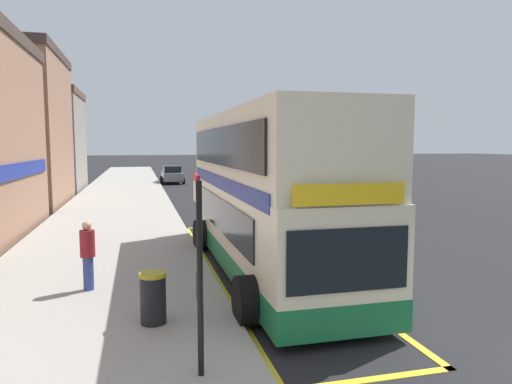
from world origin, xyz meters
The scene contains 10 objects.
ground_plane centered at (0.00, 32.00, 0.00)m, with size 260.00×260.00×0.00m, color black.
pavement_near centered at (-7.00, 32.00, 0.07)m, with size 6.00×76.00×0.14m, color #A39E93.
double_decker_bus centered at (-2.46, 7.93, 2.06)m, with size 3.26×10.88×4.40m.
bus_bay_markings centered at (-2.54, 8.28, 0.01)m, with size 2.93×13.71×0.01m.
bus_stop_sign centered at (-5.03, 2.10, 1.85)m, with size 0.09×0.51×2.96m.
terrace_end centered at (-14.61, 34.64, 3.90)m, with size 9.00×7.86×7.78m.
parked_car_black_across centered at (3.00, 53.21, 0.80)m, with size 2.09×4.20×1.62m.
parked_car_grey_far centered at (-2.84, 38.86, 0.80)m, with size 2.09×4.20×1.62m.
pedestrian_waiting_near_sign centered at (-7.06, 6.73, 1.02)m, with size 0.34×0.34×1.63m.
litter_bin centered at (-5.65, 4.26, 0.64)m, with size 0.51×0.51×0.99m.
Camera 1 is at (-5.86, -4.53, 3.54)m, focal length 32.51 mm.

